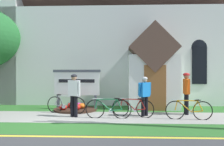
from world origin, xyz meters
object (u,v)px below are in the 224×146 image
(church_sign, at_px, (77,83))
(cyclist_in_red_jersey, at_px, (145,93))
(bicycle_yellow, at_px, (66,105))
(bicycle_silver, at_px, (109,109))
(cyclist_in_white_jersey, at_px, (74,92))
(cyclist_in_orange_jersey, at_px, (186,90))
(bicycle_black, at_px, (189,110))
(bicycle_white, at_px, (133,108))

(church_sign, relative_size, cyclist_in_red_jersey, 1.43)
(bicycle_yellow, bearing_deg, bicycle_silver, -28.83)
(cyclist_in_white_jersey, distance_m, cyclist_in_orange_jersey, 4.66)
(bicycle_black, height_order, bicycle_yellow, bicycle_yellow)
(church_sign, relative_size, cyclist_in_orange_jersey, 1.30)
(bicycle_black, height_order, cyclist_in_white_jersey, cyclist_in_white_jersey)
(cyclist_in_white_jersey, height_order, cyclist_in_red_jersey, cyclist_in_white_jersey)
(cyclist_in_orange_jersey, relative_size, cyclist_in_red_jersey, 1.10)
(cyclist_in_white_jersey, bearing_deg, church_sign, 97.46)
(bicycle_black, relative_size, cyclist_in_orange_jersey, 0.98)
(cyclist_in_orange_jersey, bearing_deg, cyclist_in_white_jersey, -170.76)
(bicycle_silver, bearing_deg, bicycle_white, 20.50)
(bicycle_black, distance_m, cyclist_in_orange_jersey, 1.31)
(cyclist_in_white_jersey, bearing_deg, cyclist_in_orange_jersey, 9.24)
(cyclist_in_white_jersey, bearing_deg, bicycle_silver, -9.63)
(cyclist_in_white_jersey, xyz_separation_m, cyclist_in_orange_jersey, (4.60, 0.75, 0.04))
(bicycle_white, bearing_deg, bicycle_black, -12.96)
(cyclist_in_white_jersey, bearing_deg, bicycle_yellow, 122.45)
(church_sign, relative_size, bicycle_yellow, 1.30)
(bicycle_yellow, xyz_separation_m, cyclist_in_orange_jersey, (5.11, -0.07, 0.66))
(cyclist_in_orange_jersey, bearing_deg, cyclist_in_red_jersey, -166.19)
(bicycle_yellow, bearing_deg, bicycle_white, -13.74)
(bicycle_silver, distance_m, cyclist_in_white_jersey, 1.54)
(cyclist_in_orange_jersey, xyz_separation_m, cyclist_in_red_jersey, (-1.78, -0.44, -0.12))
(church_sign, bearing_deg, cyclist_in_red_jersey, -27.61)
(bicycle_black, distance_m, cyclist_in_white_jersey, 4.48)
(church_sign, relative_size, bicycle_black, 1.33)
(bicycle_silver, relative_size, cyclist_in_white_jersey, 1.05)
(church_sign, height_order, bicycle_white, church_sign)
(bicycle_silver, height_order, cyclist_in_white_jersey, cyclist_in_white_jersey)
(bicycle_black, bearing_deg, cyclist_in_red_jersey, 157.21)
(bicycle_silver, bearing_deg, cyclist_in_white_jersey, 170.37)
(church_sign, distance_m, bicycle_silver, 2.84)
(cyclist_in_orange_jersey, bearing_deg, bicycle_black, -99.00)
(bicycle_silver, xyz_separation_m, cyclist_in_red_jersey, (1.43, 0.55, 0.54))
(cyclist_in_red_jersey, bearing_deg, church_sign, 152.39)
(bicycle_white, height_order, bicycle_yellow, bicycle_yellow)
(bicycle_yellow, relative_size, cyclist_in_red_jersey, 1.10)
(bicycle_yellow, distance_m, cyclist_in_red_jersey, 3.42)
(bicycle_white, bearing_deg, cyclist_in_red_jersey, 21.80)
(church_sign, bearing_deg, bicycle_white, -34.83)
(cyclist_in_red_jersey, bearing_deg, cyclist_in_orange_jersey, 13.81)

